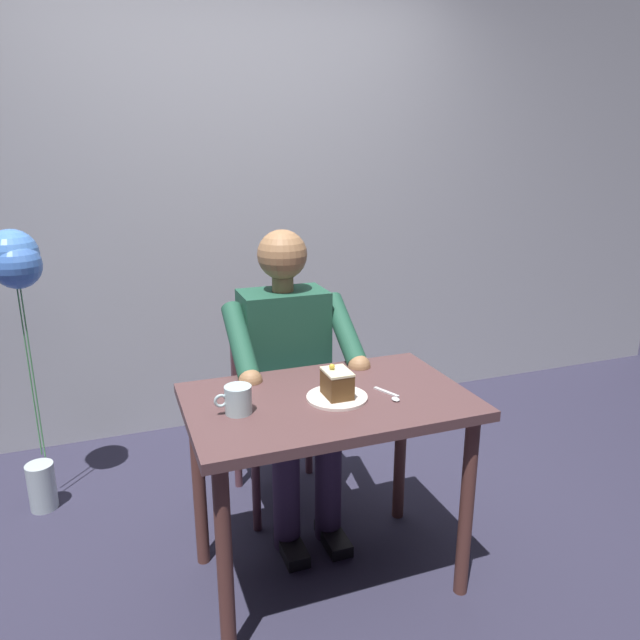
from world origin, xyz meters
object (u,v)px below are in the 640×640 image
object	(u,v)px
dessert_spoon	(391,396)
dining_table	(328,425)
seated_person	(290,374)
coffee_cup	(238,399)
balloon_display	(19,297)
chair	(279,391)
cake_slice	(337,383)

from	to	relation	value
dessert_spoon	dining_table	bearing A→B (deg)	-20.80
seated_person	coffee_cup	size ratio (longest dim) A/B	10.15
seated_person	balloon_display	world-z (taller)	seated_person
dessert_spoon	balloon_display	size ratio (longest dim) A/B	0.11
chair	cake_slice	size ratio (longest dim) A/B	8.05
balloon_display	dining_table	bearing A→B (deg)	138.32
coffee_cup	balloon_display	distance (m)	1.20
dining_table	dessert_spoon	xyz separation A→B (m)	(-0.21, 0.08, 0.11)
coffee_cup	balloon_display	bearing A→B (deg)	-52.77
coffee_cup	balloon_display	xyz separation A→B (m)	(0.72, -0.94, 0.18)
chair	cake_slice	distance (m)	0.71
chair	coffee_cup	size ratio (longest dim) A/B	7.39
dessert_spoon	balloon_display	world-z (taller)	balloon_display
coffee_cup	dessert_spoon	distance (m)	0.53
chair	dessert_spoon	world-z (taller)	chair
seated_person	dessert_spoon	world-z (taller)	seated_person
coffee_cup	dining_table	bearing A→B (deg)	-176.63
chair	balloon_display	world-z (taller)	balloon_display
dining_table	dessert_spoon	world-z (taller)	dessert_spoon
dessert_spoon	seated_person	bearing A→B (deg)	-68.80
seated_person	dessert_spoon	size ratio (longest dim) A/B	8.91
chair	coffee_cup	world-z (taller)	chair
seated_person	coffee_cup	xyz separation A→B (m)	(0.32, 0.47, 0.13)
balloon_display	dessert_spoon	bearing A→B (deg)	141.13
chair	seated_person	distance (m)	0.23
dining_table	cake_slice	world-z (taller)	cake_slice
seated_person	dessert_spoon	xyz separation A→B (m)	(-0.21, 0.53, 0.09)
dining_table	seated_person	size ratio (longest dim) A/B	0.78
seated_person	cake_slice	world-z (taller)	seated_person
dessert_spoon	chair	bearing A→B (deg)	-73.70
chair	balloon_display	xyz separation A→B (m)	(1.04, -0.30, 0.46)
dining_table	cake_slice	size ratio (longest dim) A/B	8.61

